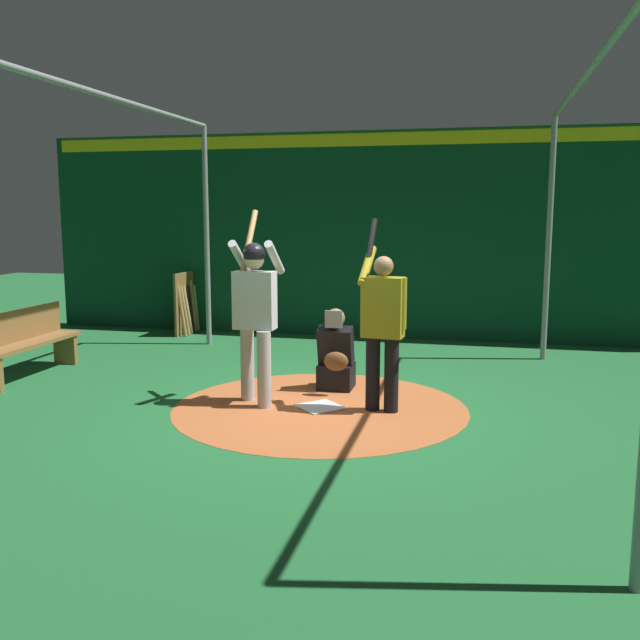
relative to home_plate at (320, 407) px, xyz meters
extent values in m
plane|color=#216633|center=(0.00, 0.00, -0.01)|extent=(27.61, 27.61, 0.00)
cylinder|color=#B76033|center=(0.00, 0.00, -0.01)|extent=(3.15, 3.15, 0.01)
cube|color=white|center=(0.00, 0.00, 0.00)|extent=(0.59, 0.59, 0.01)
cylinder|color=#B3B3B7|center=(0.11, -0.58, 0.40)|extent=(0.15, 0.15, 0.83)
cylinder|color=#B3B3B7|center=(-0.13, -0.85, 0.40)|extent=(0.15, 0.15, 0.83)
cube|color=silver|center=(-0.01, -0.72, 1.13)|extent=(0.22, 0.44, 0.62)
cylinder|color=silver|center=(-0.11, -0.52, 1.57)|extent=(0.50, 0.09, 0.39)
cylinder|color=silver|center=(-0.11, -0.92, 1.57)|extent=(0.50, 0.09, 0.39)
sphere|color=beige|center=(-0.01, -0.72, 1.56)|extent=(0.21, 0.21, 0.21)
sphere|color=black|center=(-0.01, -0.72, 1.62)|extent=(0.24, 0.24, 0.24)
cylinder|color=tan|center=(-0.23, -0.85, 1.72)|extent=(0.54, 0.06, 0.73)
cube|color=black|center=(-0.85, 0.00, 0.14)|extent=(0.40, 0.40, 0.30)
cube|color=black|center=(-0.81, 0.00, 0.51)|extent=(0.31, 0.40, 0.48)
sphere|color=#9E704C|center=(-0.79, 0.00, 0.84)|extent=(0.22, 0.22, 0.22)
cube|color=gray|center=(-0.69, 0.00, 0.84)|extent=(0.03, 0.20, 0.20)
ellipsoid|color=brown|center=(-0.53, 0.06, 0.38)|extent=(0.12, 0.28, 0.22)
cylinder|color=black|center=(-0.02, 0.76, 0.38)|extent=(0.15, 0.15, 0.79)
cylinder|color=black|center=(-0.04, 0.56, 0.38)|extent=(0.15, 0.15, 0.79)
cube|color=#A28F1E|center=(-0.03, 0.66, 1.09)|extent=(0.27, 0.44, 0.62)
cylinder|color=#A28F1E|center=(-0.01, 0.86, 1.14)|extent=(0.09, 0.09, 0.53)
cylinder|color=#A28F1E|center=(-0.16, 0.47, 1.51)|extent=(0.47, 0.14, 0.41)
sphere|color=#9E704C|center=(-0.03, 0.66, 1.51)|extent=(0.20, 0.20, 0.20)
cylinder|color=black|center=(-0.24, 0.48, 1.62)|extent=(0.47, 0.11, 0.74)
cube|color=#0C3D26|center=(-4.41, 0.00, 1.67)|extent=(0.20, 11.61, 3.36)
cube|color=yellow|center=(-4.30, 0.00, 3.20)|extent=(0.03, 11.38, 0.20)
cylinder|color=gray|center=(-3.14, -2.52, 1.66)|extent=(0.08, 0.08, 3.35)
cylinder|color=gray|center=(-3.14, 2.52, 1.66)|extent=(0.08, 0.08, 3.35)
cylinder|color=gray|center=(0.00, -2.52, 3.34)|extent=(6.27, 0.07, 0.07)
cylinder|color=gray|center=(0.00, 2.52, 3.34)|extent=(6.27, 0.07, 0.07)
cube|color=olive|center=(-4.16, -3.29, 0.51)|extent=(1.18, 0.04, 1.05)
cylinder|color=black|center=(-4.65, -3.23, 0.39)|extent=(0.06, 0.13, 0.81)
cylinder|color=tan|center=(-4.53, -3.23, 0.42)|extent=(0.06, 0.12, 0.86)
cylinder|color=tan|center=(-4.41, -3.23, 0.44)|extent=(0.06, 0.15, 0.91)
cylinder|color=tan|center=(-4.29, -3.23, 0.39)|extent=(0.06, 0.12, 0.81)
cylinder|color=tan|center=(-4.17, -3.23, 0.44)|extent=(0.06, 0.13, 0.90)
cylinder|color=black|center=(-4.05, -3.23, 0.40)|extent=(0.06, 0.15, 0.83)
cylinder|color=tan|center=(-3.93, -3.23, 0.41)|extent=(0.06, 0.20, 0.84)
cylinder|color=tan|center=(-3.81, -3.23, 0.41)|extent=(0.06, 0.19, 0.85)
cylinder|color=tan|center=(-3.69, -3.23, 0.43)|extent=(0.06, 0.18, 0.88)
cube|color=olive|center=(-0.56, -3.89, 0.41)|extent=(1.77, 0.36, 0.05)
cube|color=olive|center=(-0.56, -4.05, 0.64)|extent=(1.77, 0.04, 0.40)
cube|color=olive|center=(-1.32, -3.89, 0.19)|extent=(0.08, 0.32, 0.40)
camera|label=1|loc=(7.02, 1.63, 2.06)|focal=39.15mm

